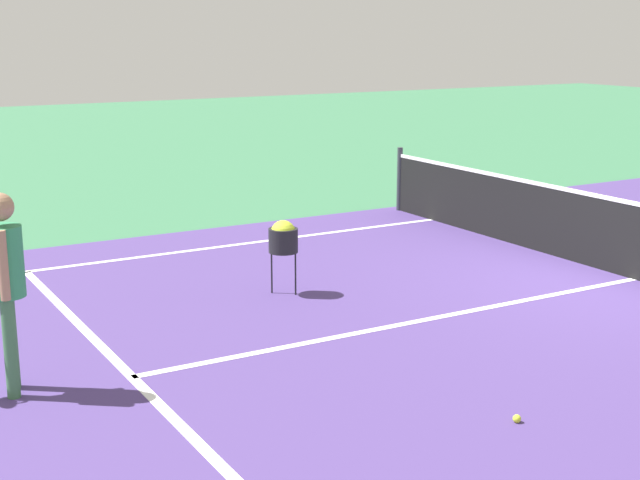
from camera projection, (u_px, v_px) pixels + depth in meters
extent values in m
plane|color=#38724C|center=(634.00, 279.00, 11.12)|extent=(60.00, 60.00, 0.00)
cube|color=#4C387A|center=(634.00, 279.00, 11.12)|extent=(10.62, 24.40, 0.00)
cube|color=white|center=(62.00, 267.00, 11.67)|extent=(0.10, 11.89, 0.01)
cube|color=white|center=(132.00, 377.00, 7.99)|extent=(8.22, 0.10, 0.01)
cube|color=white|center=(424.00, 320.00, 9.55)|extent=(0.10, 6.40, 0.01)
cylinder|color=#33383D|center=(400.00, 179.00, 15.23)|extent=(0.09, 0.09, 1.07)
cube|color=black|center=(637.00, 243.00, 11.01)|extent=(10.06, 0.02, 0.91)
cube|color=white|center=(640.00, 205.00, 10.90)|extent=(10.06, 0.03, 0.05)
cylinder|color=#3F7247|center=(10.00, 349.00, 7.46)|extent=(0.11, 0.11, 0.85)
cylinder|color=#3F7247|center=(11.00, 341.00, 7.66)|extent=(0.11, 0.11, 0.85)
cylinder|color=#338C59|center=(4.00, 262.00, 7.40)|extent=(0.32, 0.32, 0.60)
cylinder|color=#A87A5B|center=(3.00, 266.00, 7.24)|extent=(0.08, 0.08, 0.58)
cylinder|color=black|center=(283.00, 240.00, 10.36)|extent=(0.34, 0.34, 0.28)
cylinder|color=black|center=(272.00, 272.00, 10.48)|extent=(0.02, 0.02, 0.50)
cylinder|color=black|center=(296.00, 274.00, 10.41)|extent=(0.02, 0.02, 0.50)
sphere|color=#CCE033|center=(283.00, 233.00, 10.34)|extent=(0.29, 0.29, 0.29)
sphere|color=#CCE033|center=(517.00, 419.00, 7.07)|extent=(0.07, 0.07, 0.07)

